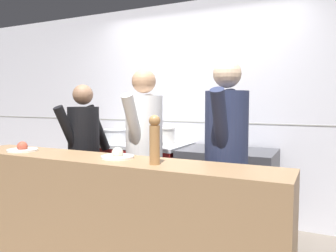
{
  "coord_description": "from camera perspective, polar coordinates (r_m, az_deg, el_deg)",
  "views": [
    {
      "loc": [
        1.42,
        -2.37,
        1.4
      ],
      "look_at": [
        -0.03,
        0.64,
        1.15
      ],
      "focal_mm": 35.0,
      "sensor_mm": 36.0,
      "label": 1
    }
  ],
  "objects": [
    {
      "name": "sauce_pot",
      "position": [
        3.83,
        -1.27,
        -1.59
      ],
      "size": [
        0.35,
        0.35,
        0.19
      ],
      "color": "beige",
      "rests_on": "oven_range"
    },
    {
      "name": "chefs_knife",
      "position": [
        3.45,
        9.15,
        -4.13
      ],
      "size": [
        0.35,
        0.21,
        0.02
      ],
      "color": "#B7BABF",
      "rests_on": "prep_counter"
    },
    {
      "name": "prep_counter",
      "position": [
        3.61,
        10.31,
        -11.14
      ],
      "size": [
        0.98,
        0.65,
        0.89
      ],
      "color": "#38383D",
      "rests_on": "ground_plane"
    },
    {
      "name": "oven_range",
      "position": [
        4.03,
        -5.15,
        -9.28
      ],
      "size": [
        1.2,
        0.71,
        0.91
      ],
      "color": "maroon",
      "rests_on": "ground_plane"
    },
    {
      "name": "chef_sous",
      "position": [
        3.1,
        -4.17,
        -4.12
      ],
      "size": [
        0.37,
        0.74,
        1.7
      ],
      "rotation": [
        0.0,
        0.0,
        0.06
      ],
      "color": "black",
      "rests_on": "ground_plane"
    },
    {
      "name": "stock_pot",
      "position": [
        4.11,
        -8.97,
        -1.52
      ],
      "size": [
        0.33,
        0.33,
        0.15
      ],
      "color": "#B7BABF",
      "rests_on": "oven_range"
    },
    {
      "name": "chef_head_cook",
      "position": [
        3.52,
        -14.42,
        -4.4
      ],
      "size": [
        0.38,
        0.69,
        1.57
      ],
      "rotation": [
        0.0,
        0.0,
        -0.21
      ],
      "color": "black",
      "rests_on": "ground_plane"
    },
    {
      "name": "pepper_mill",
      "position": [
        2.28,
        -2.35,
        -2.21
      ],
      "size": [
        0.08,
        0.08,
        0.35
      ],
      "color": "#AD7A47",
      "rests_on": "pass_counter"
    },
    {
      "name": "plated_dish_appetiser",
      "position": [
        2.57,
        -8.79,
        -5.09
      ],
      "size": [
        0.25,
        0.25,
        0.09
      ],
      "color": "white",
      "rests_on": "pass_counter"
    },
    {
      "name": "plated_dish_main",
      "position": [
        3.17,
        -24.01,
        -3.63
      ],
      "size": [
        0.26,
        0.26,
        0.09
      ],
      "color": "white",
      "rests_on": "pass_counter"
    },
    {
      "name": "pass_counter",
      "position": [
        2.71,
        -10.56,
        -15.69
      ],
      "size": [
        2.76,
        0.45,
        0.96
      ],
      "color": "#93704C",
      "rests_on": "ground_plane"
    },
    {
      "name": "chef_line",
      "position": [
        2.75,
        10.09,
        -4.83
      ],
      "size": [
        0.37,
        0.76,
        1.74
      ],
      "rotation": [
        0.0,
        0.0,
        0.06
      ],
      "color": "black",
      "rests_on": "ground_plane"
    },
    {
      "name": "wall_back_tiled",
      "position": [
        4.02,
        5.11,
        2.86
      ],
      "size": [
        8.0,
        0.06,
        2.6
      ],
      "color": "silver",
      "rests_on": "ground_plane"
    }
  ]
}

